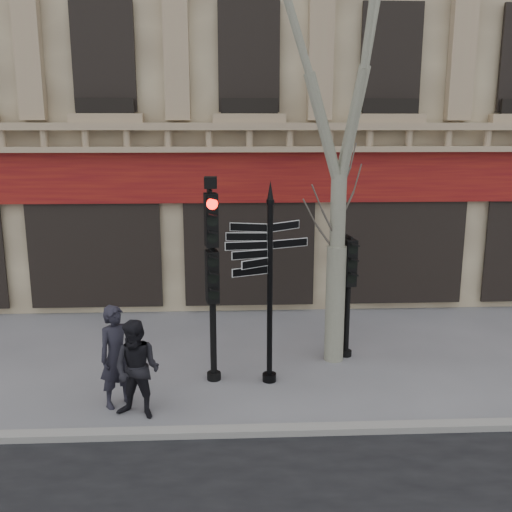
{
  "coord_description": "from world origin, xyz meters",
  "views": [
    {
      "loc": [
        -0.52,
        -9.7,
        4.81
      ],
      "look_at": [
        -0.03,
        0.6,
        2.49
      ],
      "focal_mm": 40.0,
      "sensor_mm": 36.0,
      "label": 1
    }
  ],
  "objects_px": {
    "traffic_signal_main": "(212,255)",
    "plane_tree": "(344,26)",
    "fingerpost": "(270,250)",
    "traffic_signal_secondary": "(349,275)",
    "pedestrian_a": "(117,356)",
    "pedestrian_b": "(137,370)"
  },
  "relations": [
    {
      "from": "traffic_signal_main",
      "to": "plane_tree",
      "type": "bearing_deg",
      "value": 8.58
    },
    {
      "from": "fingerpost",
      "to": "traffic_signal_main",
      "type": "distance_m",
      "value": 1.09
    },
    {
      "from": "traffic_signal_secondary",
      "to": "pedestrian_a",
      "type": "bearing_deg",
      "value": -165.21
    },
    {
      "from": "traffic_signal_main",
      "to": "pedestrian_a",
      "type": "bearing_deg",
      "value": -160.33
    },
    {
      "from": "traffic_signal_secondary",
      "to": "plane_tree",
      "type": "bearing_deg",
      "value": -157.89
    },
    {
      "from": "traffic_signal_main",
      "to": "pedestrian_a",
      "type": "relative_size",
      "value": 2.15
    },
    {
      "from": "traffic_signal_secondary",
      "to": "pedestrian_b",
      "type": "distance_m",
      "value": 4.84
    },
    {
      "from": "fingerpost",
      "to": "traffic_signal_secondary",
      "type": "bearing_deg",
      "value": 22.89
    },
    {
      "from": "pedestrian_a",
      "to": "pedestrian_b",
      "type": "xyz_separation_m",
      "value": [
        0.42,
        -0.44,
        -0.07
      ]
    },
    {
      "from": "traffic_signal_secondary",
      "to": "plane_tree",
      "type": "xyz_separation_m",
      "value": [
        -0.3,
        -0.19,
        4.88
      ]
    },
    {
      "from": "traffic_signal_secondary",
      "to": "pedestrian_b",
      "type": "relative_size",
      "value": 1.51
    },
    {
      "from": "traffic_signal_main",
      "to": "pedestrian_a",
      "type": "distance_m",
      "value": 2.48
    },
    {
      "from": "fingerpost",
      "to": "pedestrian_a",
      "type": "xyz_separation_m",
      "value": [
        -2.73,
        -0.84,
        -1.7
      ]
    },
    {
      "from": "traffic_signal_main",
      "to": "pedestrian_b",
      "type": "bearing_deg",
      "value": -141.92
    },
    {
      "from": "traffic_signal_secondary",
      "to": "pedestrian_a",
      "type": "relative_size",
      "value": 1.4
    },
    {
      "from": "pedestrian_a",
      "to": "pedestrian_b",
      "type": "distance_m",
      "value": 0.61
    },
    {
      "from": "traffic_signal_secondary",
      "to": "plane_tree",
      "type": "distance_m",
      "value": 4.89
    },
    {
      "from": "plane_tree",
      "to": "fingerpost",
      "type": "bearing_deg",
      "value": -145.32
    },
    {
      "from": "fingerpost",
      "to": "pedestrian_a",
      "type": "height_order",
      "value": "fingerpost"
    },
    {
      "from": "fingerpost",
      "to": "pedestrian_b",
      "type": "xyz_separation_m",
      "value": [
        -2.32,
        -1.29,
        -1.76
      ]
    },
    {
      "from": "fingerpost",
      "to": "plane_tree",
      "type": "xyz_separation_m",
      "value": [
        1.44,
        0.99,
        4.06
      ]
    },
    {
      "from": "traffic_signal_main",
      "to": "pedestrian_b",
      "type": "height_order",
      "value": "traffic_signal_main"
    }
  ]
}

